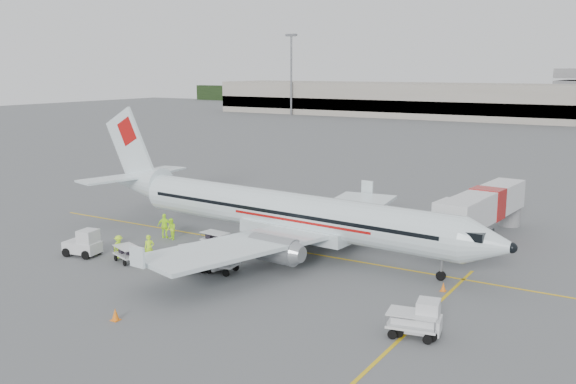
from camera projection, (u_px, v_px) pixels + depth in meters
name	position (u px, v px, depth m)	size (l,w,h in m)	color
ground	(274.00, 247.00, 46.93)	(360.00, 360.00, 0.00)	#56595B
stripe_lead	(274.00, 247.00, 46.93)	(44.00, 0.20, 0.01)	yellow
stripe_cross	(418.00, 322.00, 33.05)	(0.20, 20.00, 0.01)	yellow
terminal_west	(407.00, 100.00, 175.44)	(110.00, 22.00, 9.00)	gray
mast_west	(291.00, 75.00, 179.55)	(3.20, 1.20, 22.00)	slate
aircraft	(289.00, 185.00, 45.39)	(34.36, 26.93, 9.47)	white
jet_bridge	(486.00, 214.00, 48.52)	(2.87, 15.29, 4.01)	silver
belt_loader	(206.00, 249.00, 42.04)	(4.43, 1.66, 2.40)	silver
tug_fore	(417.00, 317.00, 31.41)	(2.34, 1.34, 1.81)	silver
tug_mid	(187.00, 256.00, 41.67)	(2.25, 1.29, 1.74)	silver
tug_aft	(82.00, 242.00, 44.70)	(2.45, 1.40, 1.89)	silver
cart_loaded_a	(215.00, 239.00, 47.13)	(2.03, 1.20, 1.06)	silver
cart_loaded_b	(128.00, 254.00, 43.29)	(2.10, 1.24, 1.10)	silver
cart_empty_a	(219.00, 263.00, 41.11)	(2.42, 1.43, 1.26)	silver
cart_empty_b	(412.00, 324.00, 31.18)	(2.42, 1.43, 1.26)	silver
cone_nose	(443.00, 287.00, 37.65)	(0.34, 0.34, 0.55)	orange
cone_port	(374.00, 218.00, 54.69)	(0.41, 0.41, 0.67)	orange
cone_stbd	(115.00, 314.00, 33.25)	(0.42, 0.42, 0.69)	orange
crew_a	(149.00, 249.00, 43.19)	(0.68, 0.45, 1.87)	#B1EC20
crew_b	(171.00, 229.00, 48.85)	(0.81, 0.63, 1.66)	#B1EC20
crew_c	(119.00, 247.00, 44.21)	(1.03, 0.59, 1.59)	#B1EC20
crew_d	(165.00, 226.00, 49.34)	(1.12, 0.47, 1.91)	#B1EC20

